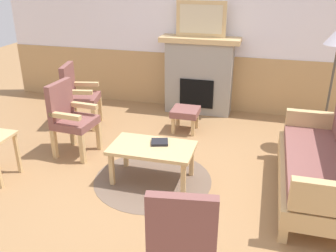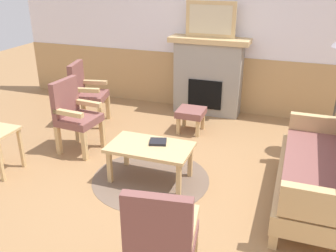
{
  "view_description": "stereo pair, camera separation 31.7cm",
  "coord_description": "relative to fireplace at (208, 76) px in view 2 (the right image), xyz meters",
  "views": [
    {
      "loc": [
        1.08,
        -3.63,
        2.33
      ],
      "look_at": [
        0.0,
        0.35,
        0.55
      ],
      "focal_mm": 39.65,
      "sensor_mm": 36.0,
      "label": 1
    },
    {
      "loc": [
        1.38,
        -3.53,
        2.33
      ],
      "look_at": [
        0.0,
        0.35,
        0.55
      ],
      "focal_mm": 39.65,
      "sensor_mm": 36.0,
      "label": 2
    }
  ],
  "objects": [
    {
      "name": "ground_plane",
      "position": [
        0.0,
        -2.35,
        -0.65
      ],
      "size": [
        14.0,
        14.0,
        0.0
      ],
      "primitive_type": "plane",
      "color": "#997047"
    },
    {
      "name": "wall_back",
      "position": [
        0.0,
        0.25,
        0.66
      ],
      "size": [
        7.2,
        0.14,
        2.7
      ],
      "color": "white",
      "rests_on": "ground_plane"
    },
    {
      "name": "fireplace",
      "position": [
        0.0,
        0.0,
        0.0
      ],
      "size": [
        1.3,
        0.44,
        1.28
      ],
      "color": "gray",
      "rests_on": "ground_plane"
    },
    {
      "name": "framed_picture",
      "position": [
        0.0,
        0.0,
        0.91
      ],
      "size": [
        0.8,
        0.04,
        0.56
      ],
      "color": "tan",
      "rests_on": "fireplace"
    },
    {
      "name": "couch",
      "position": [
        1.73,
        -2.23,
        -0.26
      ],
      "size": [
        0.7,
        1.8,
        0.98
      ],
      "color": "tan",
      "rests_on": "ground_plane"
    },
    {
      "name": "coffee_table",
      "position": [
        -0.09,
        -2.36,
        -0.27
      ],
      "size": [
        0.96,
        0.56,
        0.44
      ],
      "color": "tan",
      "rests_on": "ground_plane"
    },
    {
      "name": "round_rug",
      "position": [
        -0.09,
        -2.36,
        -0.65
      ],
      "size": [
        1.39,
        1.39,
        0.01
      ],
      "primitive_type": "cylinder",
      "color": "brown",
      "rests_on": "ground_plane"
    },
    {
      "name": "book_on_table",
      "position": [
        -0.03,
        -2.27,
        -0.2
      ],
      "size": [
        0.24,
        0.23,
        0.03
      ],
      "primitive_type": "cube",
      "rotation": [
        0.0,
        0.0,
        0.28
      ],
      "color": "black",
      "rests_on": "coffee_table"
    },
    {
      "name": "footstool",
      "position": [
        -0.03,
        -0.87,
        -0.37
      ],
      "size": [
        0.4,
        0.4,
        0.36
      ],
      "color": "tan",
      "rests_on": "ground_plane"
    },
    {
      "name": "armchair_near_fireplace",
      "position": [
        -1.33,
        -1.98,
        -0.11
      ],
      "size": [
        0.52,
        0.52,
        0.98
      ],
      "color": "tan",
      "rests_on": "ground_plane"
    },
    {
      "name": "armchair_by_window_left",
      "position": [
        -1.69,
        -1.1,
        -0.11
      ],
      "size": [
        0.57,
        0.57,
        0.98
      ],
      "color": "tan",
      "rests_on": "ground_plane"
    },
    {
      "name": "armchair_front_left",
      "position": [
        0.62,
        -3.9,
        -0.11
      ],
      "size": [
        0.55,
        0.55,
        0.98
      ],
      "color": "tan",
      "rests_on": "ground_plane"
    }
  ]
}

